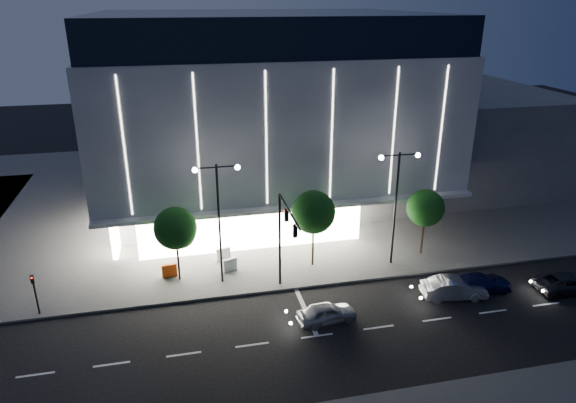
# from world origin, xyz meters

# --- Properties ---
(ground) EXTENTS (160.00, 160.00, 0.00)m
(ground) POSITION_xyz_m (0.00, 0.00, 0.00)
(ground) COLOR black
(ground) RESTS_ON ground
(sidewalk_museum) EXTENTS (70.00, 40.00, 0.15)m
(sidewalk_museum) POSITION_xyz_m (5.00, 24.00, 0.07)
(sidewalk_museum) COLOR #474747
(sidewalk_museum) RESTS_ON ground
(museum) EXTENTS (30.00, 25.80, 18.00)m
(museum) POSITION_xyz_m (2.98, 22.31, 9.27)
(museum) COLOR #4C4C51
(museum) RESTS_ON ground
(annex_building) EXTENTS (16.00, 20.00, 10.00)m
(annex_building) POSITION_xyz_m (26.00, 24.00, 5.00)
(annex_building) COLOR #4C4C51
(annex_building) RESTS_ON ground
(traffic_mast) EXTENTS (0.33, 5.89, 7.07)m
(traffic_mast) POSITION_xyz_m (1.00, 3.34, 5.03)
(traffic_mast) COLOR black
(traffic_mast) RESTS_ON ground
(street_lamp_west) EXTENTS (3.16, 0.36, 9.00)m
(street_lamp_west) POSITION_xyz_m (-3.00, 6.00, 5.96)
(street_lamp_west) COLOR black
(street_lamp_west) RESTS_ON ground
(street_lamp_east) EXTENTS (3.16, 0.36, 9.00)m
(street_lamp_east) POSITION_xyz_m (10.00, 6.00, 5.96)
(street_lamp_east) COLOR black
(street_lamp_east) RESTS_ON ground
(ped_signal_far) EXTENTS (0.22, 0.24, 3.00)m
(ped_signal_far) POSITION_xyz_m (-15.00, 4.50, 1.89)
(ped_signal_far) COLOR black
(ped_signal_far) RESTS_ON ground
(tree_left) EXTENTS (3.02, 3.02, 5.72)m
(tree_left) POSITION_xyz_m (-5.97, 7.02, 4.03)
(tree_left) COLOR black
(tree_left) RESTS_ON ground
(tree_mid) EXTENTS (3.25, 3.25, 6.15)m
(tree_mid) POSITION_xyz_m (4.03, 7.02, 4.33)
(tree_mid) COLOR black
(tree_mid) RESTS_ON ground
(tree_right) EXTENTS (2.91, 2.91, 5.51)m
(tree_right) POSITION_xyz_m (13.03, 7.02, 3.88)
(tree_right) COLOR black
(tree_right) RESTS_ON ground
(car_lead) EXTENTS (3.98, 1.98, 1.30)m
(car_lead) POSITION_xyz_m (3.00, -0.18, 0.65)
(car_lead) COLOR #A6A9AD
(car_lead) RESTS_ON ground
(car_second) EXTENTS (4.59, 2.12, 1.46)m
(car_second) POSITION_xyz_m (12.28, 0.66, 0.73)
(car_second) COLOR #BABDC3
(car_second) RESTS_ON ground
(car_third) EXTENTS (4.61, 1.95, 1.33)m
(car_third) POSITION_xyz_m (14.50, 0.99, 0.66)
(car_third) COLOR #121544
(car_third) RESTS_ON ground
(car_fourth) EXTENTS (4.65, 2.23, 1.28)m
(car_fourth) POSITION_xyz_m (20.50, -0.28, 0.64)
(car_fourth) COLOR #28282D
(car_fourth) RESTS_ON ground
(barrier_a) EXTENTS (1.12, 0.37, 1.00)m
(barrier_a) POSITION_xyz_m (-6.70, 7.52, 0.65)
(barrier_a) COLOR #CE410B
(barrier_a) RESTS_ON sidewalk_museum
(barrier_b) EXTENTS (1.13, 0.47, 1.00)m
(barrier_b) POSITION_xyz_m (-2.58, 9.28, 0.65)
(barrier_b) COLOR white
(barrier_b) RESTS_ON sidewalk_museum
(barrier_d) EXTENTS (1.12, 0.62, 1.00)m
(barrier_d) POSITION_xyz_m (-2.28, 7.44, 0.65)
(barrier_d) COLOR silver
(barrier_d) RESTS_ON sidewalk_museum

